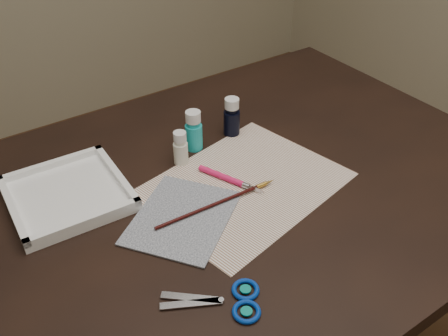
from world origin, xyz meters
TOP-DOWN VIEW (x-y plane):
  - table at (0.00, 0.00)m, footprint 1.30×0.90m
  - paper at (0.04, -0.02)m, footprint 0.46×0.38m
  - canvas at (-0.12, -0.03)m, footprint 0.28×0.27m
  - paint_bottle_white at (-0.03, 0.13)m, footprint 0.04×0.04m
  - paint_bottle_cyan at (0.03, 0.16)m, footprint 0.05×0.05m
  - paint_bottle_navy at (0.13, 0.16)m, footprint 0.05×0.05m
  - paintbrush at (-0.04, -0.04)m, footprint 0.28×0.02m
  - craft_knife at (0.02, 0.00)m, footprint 0.07×0.15m
  - scissors at (-0.19, -0.24)m, footprint 0.20×0.16m
  - palette_tray at (-0.28, 0.15)m, footprint 0.24×0.24m

SIDE VIEW (x-z plane):
  - table at x=0.00m, z-range 0.00..0.75m
  - paper at x=0.04m, z-range 0.75..0.75m
  - canvas at x=-0.12m, z-range 0.75..0.75m
  - scissors at x=-0.19m, z-range 0.75..0.76m
  - craft_knife at x=0.02m, z-range 0.75..0.76m
  - paintbrush at x=-0.04m, z-range 0.75..0.76m
  - palette_tray at x=-0.28m, z-range 0.75..0.78m
  - paint_bottle_white at x=-0.03m, z-range 0.75..0.83m
  - paint_bottle_navy at x=0.13m, z-range 0.75..0.85m
  - paint_bottle_cyan at x=0.03m, z-range 0.75..0.85m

